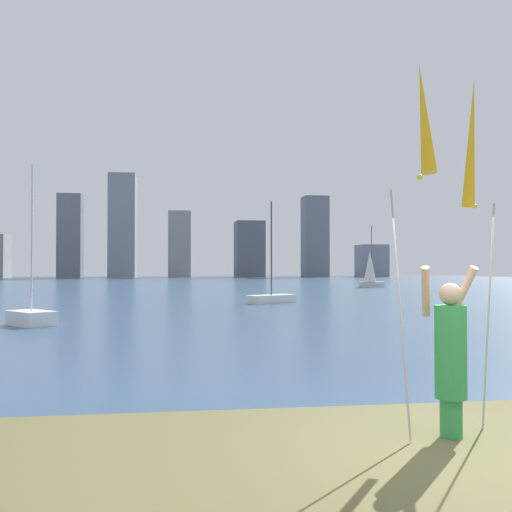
% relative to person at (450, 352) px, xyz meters
% --- Properties ---
extents(ground, '(120.00, 138.00, 0.12)m').
position_rel_person_xyz_m(ground, '(-0.07, 50.49, -1.01)').
color(ground, brown).
extents(person, '(0.71, 0.52, 1.94)m').
position_rel_person_xyz_m(person, '(0.00, 0.00, 0.00)').
color(person, green).
rests_on(person, ground).
extents(kite_flag_left, '(0.16, 1.15, 4.06)m').
position_rel_person_xyz_m(kite_flag_left, '(-0.54, -0.50, 2.41)').
color(kite_flag_left, '#B2B2B7').
rests_on(kite_flag_left, ground).
extents(kite_flag_right, '(0.16, 0.69, 4.24)m').
position_rel_person_xyz_m(kite_flag_right, '(0.54, 0.49, 2.42)').
color(kite_flag_right, '#B2B2B7').
rests_on(kite_flag_right, ground).
extents(sailboat_1, '(2.36, 1.22, 5.84)m').
position_rel_person_xyz_m(sailboat_1, '(15.44, 47.42, 0.69)').
color(sailboat_1, silver).
rests_on(sailboat_1, ground).
extents(sailboat_2, '(1.86, 1.97, 5.30)m').
position_rel_person_xyz_m(sailboat_2, '(-7.68, 13.89, -0.66)').
color(sailboat_2, white).
rests_on(sailboat_2, ground).
extents(sailboat_4, '(2.91, 2.43, 5.42)m').
position_rel_person_xyz_m(sailboat_4, '(2.12, 24.69, -0.66)').
color(sailboat_4, white).
rests_on(sailboat_4, ground).
extents(skyline_tower_1, '(4.22, 4.12, 15.24)m').
position_rel_person_xyz_m(skyline_tower_1, '(-21.62, 105.41, 6.67)').
color(skyline_tower_1, slate).
rests_on(skyline_tower_1, ground).
extents(skyline_tower_2, '(4.79, 7.94, 18.88)m').
position_rel_person_xyz_m(skyline_tower_2, '(-12.18, 105.49, 8.49)').
color(skyline_tower_2, gray).
rests_on(skyline_tower_2, ground).
extents(skyline_tower_3, '(4.10, 3.45, 12.18)m').
position_rel_person_xyz_m(skyline_tower_3, '(-1.81, 103.23, 5.14)').
color(skyline_tower_3, gray).
rests_on(skyline_tower_3, ground).
extents(skyline_tower_4, '(5.28, 6.41, 10.51)m').
position_rel_person_xyz_m(skyline_tower_4, '(11.35, 104.49, 4.30)').
color(skyline_tower_4, '#565B66').
rests_on(skyline_tower_4, ground).
extents(skyline_tower_5, '(4.66, 4.47, 15.51)m').
position_rel_person_xyz_m(skyline_tower_5, '(24.20, 104.92, 6.80)').
color(skyline_tower_5, slate).
rests_on(skyline_tower_5, ground).
extents(skyline_tower_6, '(5.21, 5.81, 6.25)m').
position_rel_person_xyz_m(skyline_tower_6, '(35.75, 105.43, 2.17)').
color(skyline_tower_6, gray).
rests_on(skyline_tower_6, ground).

